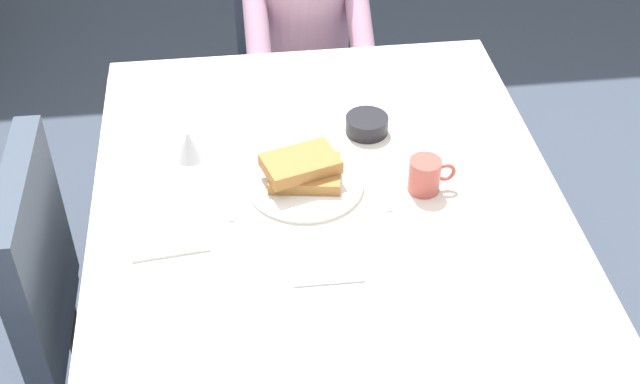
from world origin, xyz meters
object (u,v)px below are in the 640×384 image
(syrup_pitcher, at_px, (189,145))
(fork_left_of_plate, at_px, (226,196))
(plate_breakfast, at_px, (305,183))
(breakfast_stack, at_px, (303,168))
(dining_table_main, at_px, (332,247))
(knife_right_of_plate, at_px, (385,184))
(diner_person, at_px, (305,28))
(bowl_butter, at_px, (367,125))
(chair_diner, at_px, (300,42))
(chair_left_side, at_px, (8,312))
(cup_coffee, at_px, (426,175))
(spoon_near_edge, at_px, (329,282))

(syrup_pitcher, bearing_deg, fork_left_of_plate, -63.52)
(plate_breakfast, relative_size, breakfast_stack, 1.38)
(dining_table_main, distance_m, fork_left_of_plate, 0.28)
(knife_right_of_plate, bearing_deg, diner_person, 10.12)
(bowl_butter, height_order, syrup_pitcher, syrup_pitcher)
(dining_table_main, relative_size, breakfast_stack, 7.52)
(breakfast_stack, xyz_separation_m, syrup_pitcher, (-0.27, 0.14, -0.01))
(breakfast_stack, bearing_deg, chair_diner, 84.52)
(chair_left_side, height_order, knife_right_of_plate, chair_left_side)
(chair_diner, distance_m, plate_breakfast, 1.07)
(chair_left_side, relative_size, plate_breakfast, 3.32)
(cup_coffee, distance_m, knife_right_of_plate, 0.10)
(chair_left_side, relative_size, cup_coffee, 8.23)
(dining_table_main, xyz_separation_m, diner_person, (0.05, 1.01, 0.02))
(bowl_butter, bearing_deg, chair_diner, 95.83)
(dining_table_main, distance_m, chair_diner, 1.18)
(dining_table_main, bearing_deg, plate_breakfast, 111.17)
(bowl_butter, distance_m, knife_right_of_plate, 0.22)
(fork_left_of_plate, bearing_deg, cup_coffee, -99.83)
(dining_table_main, relative_size, spoon_near_edge, 10.16)
(knife_right_of_plate, distance_m, spoon_near_edge, 0.35)
(knife_right_of_plate, xyz_separation_m, spoon_near_edge, (-0.18, -0.31, 0.00))
(bowl_butter, bearing_deg, diner_person, 97.14)
(chair_left_side, bearing_deg, bowl_butter, -70.26)
(bowl_butter, relative_size, spoon_near_edge, 0.73)
(chair_diner, relative_size, diner_person, 0.83)
(diner_person, distance_m, breakfast_stack, 0.89)
(chair_left_side, bearing_deg, knife_right_of_plate, -83.33)
(breakfast_stack, xyz_separation_m, spoon_near_edge, (0.02, -0.33, -0.04))
(chair_diner, height_order, syrup_pitcher, chair_diner)
(diner_person, xyz_separation_m, knife_right_of_plate, (0.10, -0.91, 0.07))
(diner_person, bearing_deg, spoon_near_edge, 86.23)
(chair_diner, xyz_separation_m, plate_breakfast, (-0.09, -1.04, 0.22))
(spoon_near_edge, bearing_deg, diner_person, 86.80)
(diner_person, xyz_separation_m, bowl_butter, (0.09, -0.69, 0.09))
(dining_table_main, relative_size, knife_right_of_plate, 7.62)
(plate_breakfast, relative_size, spoon_near_edge, 1.87)
(dining_table_main, bearing_deg, spoon_near_edge, -99.71)
(chair_diner, height_order, spoon_near_edge, chair_diner)
(chair_diner, relative_size, knife_right_of_plate, 4.65)
(chair_diner, distance_m, cup_coffee, 1.14)
(chair_diner, bearing_deg, plate_breakfast, 84.80)
(diner_person, height_order, syrup_pitcher, diner_person)
(plate_breakfast, bearing_deg, syrup_pitcher, 151.89)
(chair_diner, bearing_deg, knife_right_of_plate, 95.11)
(plate_breakfast, xyz_separation_m, knife_right_of_plate, (0.19, -0.02, -0.01))
(chair_diner, distance_m, chair_left_side, 1.43)
(breakfast_stack, distance_m, fork_left_of_plate, 0.19)
(chair_left_side, bearing_deg, fork_left_of_plate, -78.66)
(spoon_near_edge, bearing_deg, chair_left_side, 165.44)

